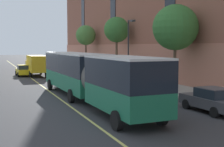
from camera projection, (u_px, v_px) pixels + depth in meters
ground_plane at (99, 103)px, 22.82m from camera, size 260.00×260.00×0.00m
sidewalk at (178, 90)px, 28.89m from camera, size 4.58×160.00×0.15m
city_bus at (89, 74)px, 22.92m from camera, size 3.27×18.76×3.58m
parked_car_silver_0 at (84, 70)px, 44.20m from camera, size 1.97×4.43×1.56m
parked_car_green_1 at (137, 82)px, 29.00m from camera, size 1.97×4.54×1.56m
parked_car_darkgray_3 at (212, 100)px, 19.56m from camera, size 2.04×4.42×1.56m
parked_car_red_4 at (109, 76)px, 35.42m from camera, size 2.06×4.85×1.56m
parked_car_green_6 at (66, 65)px, 55.30m from camera, size 2.06×4.79×1.56m
box_truck at (36, 64)px, 42.84m from camera, size 2.36×7.38×2.85m
taxi_cab at (24, 70)px, 43.04m from camera, size 2.00×4.26×1.56m
street_tree_mid_block at (175, 28)px, 29.29m from camera, size 4.32×4.32×7.90m
street_tree_far_uptown at (117, 30)px, 42.49m from camera, size 3.49×3.49×7.96m
street_tree_far_downtown at (86, 35)px, 55.76m from camera, size 3.56×3.56×7.71m
street_lamp at (129, 44)px, 34.55m from camera, size 0.36×1.48×6.86m
lane_centerline at (59, 98)px, 24.75m from camera, size 0.16×140.00×0.01m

